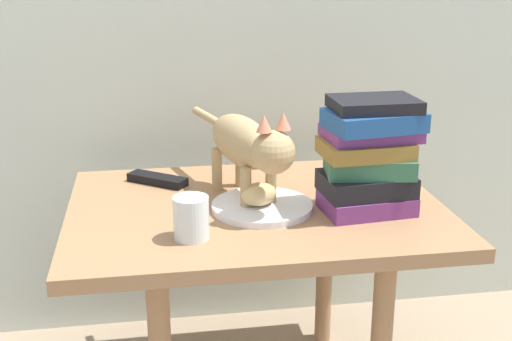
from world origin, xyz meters
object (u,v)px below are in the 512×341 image
(candle_jar, at_px, (191,220))
(tv_remote, at_px, (157,180))
(bread_roll, at_px, (257,194))
(side_table, at_px, (256,232))
(cat, at_px, (248,145))
(book_stack, at_px, (369,156))
(plate, at_px, (262,207))

(candle_jar, xyz_separation_m, tv_remote, (-0.06, 0.34, -0.03))
(bread_roll, relative_size, tv_remote, 0.53)
(bread_roll, bearing_deg, side_table, 84.13)
(side_table, height_order, tv_remote, tv_remote)
(tv_remote, bearing_deg, cat, -1.64)
(bread_roll, bearing_deg, book_stack, -7.40)
(plate, bearing_deg, tv_remote, 136.60)
(side_table, relative_size, bread_roll, 10.24)
(tv_remote, bearing_deg, plate, -6.85)
(side_table, distance_m, candle_jar, 0.24)
(plate, relative_size, tv_remote, 1.46)
(side_table, height_order, book_stack, book_stack)
(plate, bearing_deg, bread_roll, -147.41)
(side_table, distance_m, tv_remote, 0.29)
(bread_roll, height_order, book_stack, book_stack)
(tv_remote, bearing_deg, bread_roll, -9.62)
(tv_remote, bearing_deg, book_stack, 7.36)
(tv_remote, bearing_deg, candle_jar, -43.40)
(side_table, distance_m, bread_roll, 0.11)
(bread_roll, height_order, candle_jar, candle_jar)
(book_stack, bearing_deg, bread_roll, 172.60)
(cat, bearing_deg, bread_roll, -79.88)
(book_stack, bearing_deg, cat, 159.41)
(bread_roll, relative_size, cat, 0.17)
(plate, distance_m, bread_roll, 0.04)
(plate, relative_size, cat, 0.47)
(plate, relative_size, bread_roll, 2.74)
(candle_jar, bearing_deg, side_table, 45.72)
(book_stack, bearing_deg, side_table, 163.50)
(book_stack, bearing_deg, plate, 170.15)
(side_table, bearing_deg, plate, -73.64)
(side_table, bearing_deg, bread_roll, -95.87)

